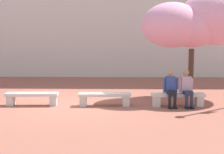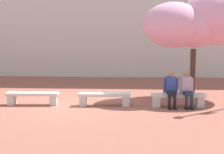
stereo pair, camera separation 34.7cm
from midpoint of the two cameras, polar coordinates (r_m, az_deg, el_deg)
The scene contains 7 objects.
ground_plane at distance 11.24m, azimuth -8.87°, elevation -5.17°, with size 100.00×100.00×0.00m, color #8E5142.
stone_bench_near_west at distance 11.48m, azimuth -15.25°, elevation -3.53°, with size 1.87×0.50×0.45m.
stone_bench_center at distance 11.02m, azimuth -2.27°, elevation -3.72°, with size 1.87×0.50×0.45m.
stone_bench_near_east at distance 11.16m, azimuth 11.09°, elevation -3.71°, with size 1.87×0.50×0.45m.
person_seated_left at distance 11.00m, azimuth 9.82°, elevation -1.76°, with size 0.51×0.69×1.29m.
person_seated_right at distance 11.09m, azimuth 12.60°, elevation -1.75°, with size 0.51×0.71×1.29m.
cherry_tree_main at distance 12.90m, azimuth 14.62°, elevation 9.67°, with size 4.34×2.61×4.23m.
Camera 1 is at (1.82, -10.81, 2.38)m, focal length 50.00 mm.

